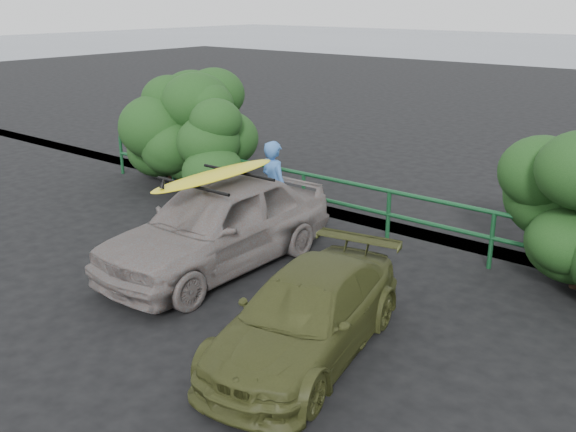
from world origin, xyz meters
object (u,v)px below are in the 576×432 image
guardrail (344,206)px  olive_vehicle (306,315)px  sedan (218,224)px  surfboard (216,175)px  man (274,187)px

guardrail → olive_vehicle: size_ratio=3.74×
guardrail → sedan: size_ratio=3.11×
guardrail → surfboard: surfboard is taller
sedan → olive_vehicle: (2.89, -1.32, -0.22)m
olive_vehicle → surfboard: 3.35m
olive_vehicle → surfboard: size_ratio=1.37×
surfboard → guardrail: bearing=76.8°
sedan → surfboard: bearing=-76.2°
man → surfboard: size_ratio=0.67×
olive_vehicle → man: (-3.25, 3.24, 0.37)m
guardrail → man: size_ratio=7.65×
olive_vehicle → man: bearing=124.1°
olive_vehicle → man: man is taller
man → surfboard: bearing=114.4°
sedan → olive_vehicle: bearing=-24.9°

